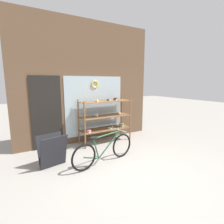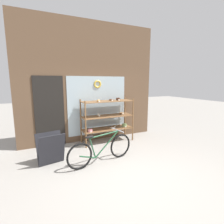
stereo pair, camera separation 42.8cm
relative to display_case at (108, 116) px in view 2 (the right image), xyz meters
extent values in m
plane|color=gray|center=(-0.41, -2.03, -0.83)|extent=(30.00, 30.00, 0.00)
cube|color=brown|center=(-0.41, 0.42, 1.07)|extent=(4.52, 0.08, 3.80)
cube|color=#A3B7C1|center=(-0.21, 0.37, 0.32)|extent=(1.99, 0.02, 1.90)
cube|color=black|center=(-1.72, 0.37, 0.22)|extent=(0.84, 0.03, 2.10)
torus|color=gold|center=(-0.21, 0.35, 1.02)|extent=(0.26, 0.06, 0.26)
cylinder|color=brown|center=(-0.82, -0.26, -0.13)|extent=(0.04, 0.04, 1.39)
cylinder|color=brown|center=(0.78, -0.26, -0.13)|extent=(0.04, 0.04, 1.39)
cylinder|color=brown|center=(-0.82, 0.26, -0.13)|extent=(0.04, 0.04, 1.39)
cylinder|color=brown|center=(0.78, 0.26, -0.13)|extent=(0.04, 0.04, 1.39)
cube|color=brown|center=(-0.02, 0.00, -0.40)|extent=(1.65, 0.56, 0.02)
cube|color=brown|center=(-0.02, 0.00, 0.01)|extent=(1.65, 0.56, 0.02)
cube|color=brown|center=(-0.02, 0.00, 0.49)|extent=(1.65, 0.56, 0.02)
ellipsoid|color=brown|center=(0.26, 0.07, -0.36)|extent=(0.10, 0.08, 0.07)
cube|color=white|center=(0.26, 0.01, -0.38)|extent=(0.05, 0.00, 0.04)
torus|color=beige|center=(0.12, -0.07, -0.38)|extent=(0.15, 0.15, 0.03)
cube|color=white|center=(0.12, -0.16, -0.38)|extent=(0.05, 0.00, 0.04)
ellipsoid|color=beige|center=(-0.29, 0.08, 0.06)|extent=(0.11, 0.09, 0.08)
cube|color=white|center=(-0.29, 0.02, 0.04)|extent=(0.05, 0.00, 0.04)
cylinder|color=#7A995B|center=(0.59, -0.02, -0.35)|extent=(0.17, 0.17, 0.09)
cube|color=white|center=(0.59, -0.11, -0.38)|extent=(0.05, 0.00, 0.04)
torus|color=#B27A42|center=(0.57, 0.13, 0.04)|extent=(0.15, 0.15, 0.04)
cube|color=white|center=(0.57, 0.04, 0.04)|extent=(0.05, 0.00, 0.04)
cylinder|color=#422619|center=(0.37, 0.02, 0.54)|extent=(0.12, 0.12, 0.08)
cube|color=white|center=(0.37, -0.05, 0.52)|extent=(0.05, 0.00, 0.04)
torus|color=#4C2D1E|center=(0.14, 0.05, 0.53)|extent=(0.15, 0.15, 0.05)
cube|color=white|center=(0.14, -0.03, 0.52)|extent=(0.05, 0.00, 0.04)
cylinder|color=pink|center=(-0.65, -0.13, -0.36)|extent=(0.14, 0.14, 0.08)
cube|color=white|center=(-0.65, -0.21, -0.38)|extent=(0.05, 0.00, 0.04)
ellipsoid|color=tan|center=(-0.37, -0.13, 0.54)|extent=(0.10, 0.09, 0.07)
cube|color=white|center=(-0.37, -0.19, 0.52)|extent=(0.05, 0.00, 0.04)
torus|color=black|center=(-1.33, -1.43, -0.52)|extent=(0.61, 0.14, 0.61)
torus|color=black|center=(-0.21, -1.25, -0.52)|extent=(0.61, 0.14, 0.61)
cylinder|color=#235133|center=(-0.61, -1.31, -0.39)|extent=(0.67, 0.14, 0.57)
cylinder|color=#235133|center=(-0.68, -1.32, -0.14)|extent=(0.79, 0.16, 0.07)
cylinder|color=#235133|center=(-1.01, -1.38, -0.41)|extent=(0.18, 0.06, 0.51)
cylinder|color=#235133|center=(-1.13, -1.40, -0.59)|extent=(0.41, 0.10, 0.17)
ellipsoid|color=black|center=(-1.07, -1.39, -0.13)|extent=(0.23, 0.13, 0.06)
cylinder|color=#B2B2B7|center=(-0.29, -1.26, -0.10)|extent=(0.10, 0.46, 0.02)
cube|color=#232328|center=(-1.85, -0.97, -0.45)|extent=(0.62, 0.31, 0.74)
cube|color=#232328|center=(-1.89, -0.80, -0.45)|extent=(0.62, 0.31, 0.74)
camera|label=1|loc=(-2.61, -4.81, 1.10)|focal=28.00mm
camera|label=2|loc=(-2.23, -5.01, 1.10)|focal=28.00mm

